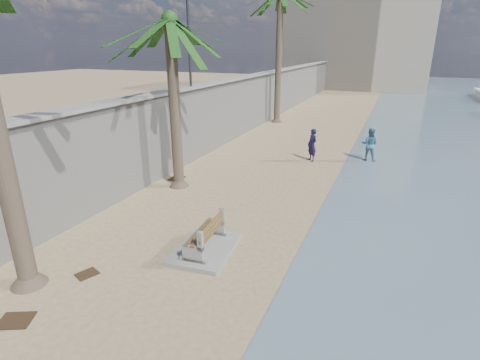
% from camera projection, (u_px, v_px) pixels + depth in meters
% --- Properties ---
extents(seawall, '(0.45, 70.00, 3.50)m').
position_uv_depth(seawall, '(250.00, 103.00, 25.26)').
color(seawall, gray).
rests_on(seawall, ground_plane).
extents(wall_cap, '(0.80, 70.00, 0.12)m').
position_uv_depth(wall_cap, '(250.00, 76.00, 24.65)').
color(wall_cap, gray).
rests_on(wall_cap, seawall).
extents(end_building, '(18.00, 12.00, 14.00)m').
position_uv_depth(end_building, '(359.00, 33.00, 50.11)').
color(end_building, '#B7AA93').
rests_on(end_building, ground_plane).
extents(bench_far, '(1.68, 2.31, 0.92)m').
position_uv_depth(bench_far, '(205.00, 238.00, 10.37)').
color(bench_far, gray).
rests_on(bench_far, ground_plane).
extents(palm_mid, '(5.00, 5.00, 7.19)m').
position_uv_depth(palm_mid, '(170.00, 22.00, 13.21)').
color(palm_mid, brown).
rests_on(palm_mid, ground_plane).
extents(streetlight, '(0.28, 0.28, 5.12)m').
position_uv_depth(streetlight, '(188.00, 16.00, 16.62)').
color(streetlight, '#2D2D33').
rests_on(streetlight, wall_cap).
extents(person_a, '(0.79, 0.79, 1.85)m').
position_uv_depth(person_a, '(312.00, 143.00, 18.37)').
color(person_a, '#171233').
rests_on(person_a, ground_plane).
extents(person_b, '(0.91, 0.73, 1.81)m').
position_uv_depth(person_b, '(370.00, 143.00, 18.44)').
color(person_b, teal).
rests_on(person_b, ground_plane).
extents(debris_b, '(0.83, 0.77, 0.03)m').
position_uv_depth(debris_b, '(16.00, 321.00, 7.79)').
color(debris_b, '#382616').
rests_on(debris_b, ground_plane).
extents(debris_c, '(0.57, 0.71, 0.03)m').
position_uv_depth(debris_c, '(177.00, 178.00, 16.15)').
color(debris_c, '#382616').
rests_on(debris_c, ground_plane).
extents(debris_d, '(0.55, 0.61, 0.03)m').
position_uv_depth(debris_d, '(87.00, 274.00, 9.39)').
color(debris_d, '#382616').
rests_on(debris_d, ground_plane).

